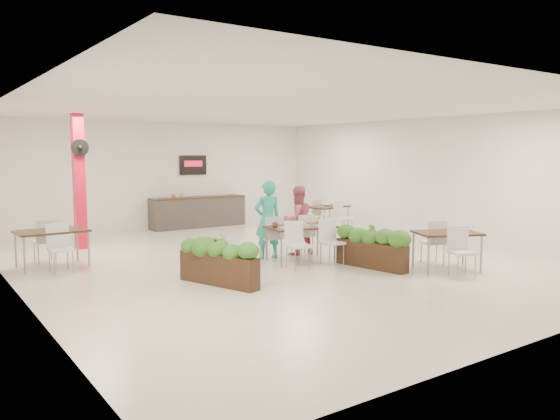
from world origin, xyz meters
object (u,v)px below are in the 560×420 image
(planter_left, at_px, (218,257))
(side_table_a, at_px, (52,236))
(service_counter, at_px, (198,211))
(side_table_b, at_px, (327,210))
(red_column, at_px, (79,180))
(side_table_c, at_px, (447,238))
(planter_right, at_px, (372,244))
(diner_woman, at_px, (297,220))
(diner_man, at_px, (268,220))
(main_table, at_px, (300,231))

(planter_left, relative_size, side_table_a, 1.02)
(service_counter, height_order, side_table_b, service_counter)
(red_column, distance_m, side_table_b, 6.82)
(planter_left, relative_size, side_table_b, 1.00)
(red_column, relative_size, side_table_a, 1.96)
(side_table_a, height_order, side_table_b, same)
(planter_left, xyz_separation_m, side_table_c, (4.25, -1.46, 0.14))
(planter_left, bearing_deg, service_counter, 66.47)
(red_column, bearing_deg, planter_right, -53.30)
(red_column, xyz_separation_m, service_counter, (4.00, 1.86, -1.15))
(red_column, bearing_deg, planter_left, -79.05)
(diner_woman, height_order, side_table_c, diner_woman)
(service_counter, xyz_separation_m, side_table_a, (-5.05, -3.73, 0.15))
(diner_woman, xyz_separation_m, side_table_a, (-4.85, 1.68, -0.13))
(red_column, height_order, service_counter, red_column)
(planter_left, xyz_separation_m, side_table_a, (-2.03, 3.20, 0.15))
(red_column, relative_size, planter_right, 1.92)
(diner_woman, xyz_separation_m, planter_left, (-2.82, -1.51, -0.28))
(planter_left, bearing_deg, diner_man, 36.90)
(main_table, distance_m, side_table_c, 2.96)
(service_counter, height_order, planter_left, service_counter)
(diner_man, height_order, side_table_b, diner_man)
(planter_left, height_order, side_table_b, side_table_b)
(diner_woman, distance_m, side_table_b, 3.72)
(service_counter, height_order, side_table_c, service_counter)
(main_table, relative_size, diner_woman, 1.13)
(service_counter, distance_m, main_table, 6.10)
(planter_left, relative_size, planter_right, 1.00)
(main_table, bearing_deg, service_counter, 84.24)
(diner_man, bearing_deg, side_table_a, -16.16)
(service_counter, relative_size, diner_woman, 1.94)
(side_table_a, bearing_deg, side_table_b, 2.92)
(planter_left, bearing_deg, side_table_b, 34.62)
(planter_right, height_order, side_table_b, side_table_b)
(diner_woman, bearing_deg, planter_right, 106.22)
(planter_right, bearing_deg, diner_woman, 99.81)
(planter_right, bearing_deg, side_table_a, 144.63)
(planter_left, bearing_deg, side_table_a, 122.44)
(diner_woman, relative_size, side_table_a, 0.94)
(diner_woman, bearing_deg, side_table_c, 122.12)
(red_column, distance_m, side_table_c, 8.42)
(service_counter, bearing_deg, side_table_a, -143.51)
(diner_woman, relative_size, side_table_b, 0.93)
(main_table, relative_size, planter_left, 1.05)
(diner_man, bearing_deg, side_table_c, 133.32)
(planter_right, bearing_deg, red_column, 126.70)
(red_column, relative_size, main_table, 1.83)
(planter_right, xyz_separation_m, side_table_b, (2.50, 4.40, 0.15))
(side_table_b, bearing_deg, main_table, -147.56)
(red_column, height_order, planter_left, red_column)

